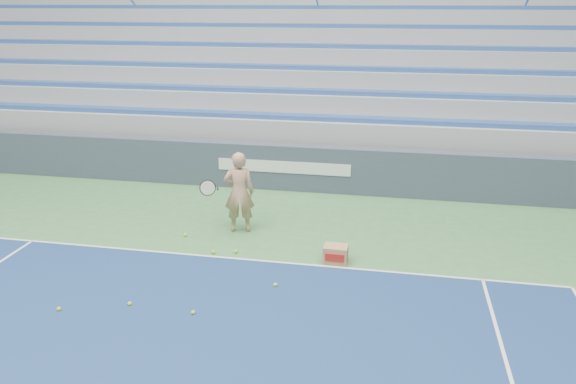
# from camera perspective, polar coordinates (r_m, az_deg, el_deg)

# --- Properties ---
(sponsor_barrier) EXTENTS (30.00, 0.32, 1.10)m
(sponsor_barrier) POSITION_cam_1_polar(r_m,az_deg,el_deg) (13.49, -0.32, 2.52)
(sponsor_barrier) COLOR #384356
(sponsor_barrier) RESTS_ON ground
(bleachers) EXTENTS (31.00, 9.15, 7.30)m
(bleachers) POSITION_cam_1_polar(r_m,az_deg,el_deg) (18.69, 3.18, 12.75)
(bleachers) COLOR #989BA0
(bleachers) RESTS_ON ground
(tennis_player) EXTENTS (0.94, 0.88, 1.62)m
(tennis_player) POSITION_cam_1_polar(r_m,az_deg,el_deg) (10.96, -5.02, -0.03)
(tennis_player) COLOR tan
(tennis_player) RESTS_ON ground
(ball_box) EXTENTS (0.42, 0.33, 0.31)m
(ball_box) POSITION_cam_1_polar(r_m,az_deg,el_deg) (9.89, 4.86, -6.30)
(ball_box) COLOR #AD7D53
(ball_box) RESTS_ON ground
(tennis_ball_0) EXTENTS (0.07, 0.07, 0.07)m
(tennis_ball_0) POSITION_cam_1_polar(r_m,az_deg,el_deg) (8.92, -15.80, -10.87)
(tennis_ball_0) COLOR #C9D72C
(tennis_ball_0) RESTS_ON ground
(tennis_ball_1) EXTENTS (0.07, 0.07, 0.07)m
(tennis_ball_1) POSITION_cam_1_polar(r_m,az_deg,el_deg) (9.12, -1.28, -9.41)
(tennis_ball_1) COLOR #C9D72C
(tennis_ball_1) RESTS_ON ground
(tennis_ball_2) EXTENTS (0.07, 0.07, 0.07)m
(tennis_ball_2) POSITION_cam_1_polar(r_m,az_deg,el_deg) (9.12, -22.26, -10.95)
(tennis_ball_2) COLOR #C9D72C
(tennis_ball_2) RESTS_ON ground
(tennis_ball_3) EXTENTS (0.07, 0.07, 0.07)m
(tennis_ball_3) POSITION_cam_1_polar(r_m,az_deg,el_deg) (8.50, -9.62, -11.99)
(tennis_ball_3) COLOR #C9D72C
(tennis_ball_3) RESTS_ON ground
(tennis_ball_4) EXTENTS (0.07, 0.07, 0.07)m
(tennis_ball_4) POSITION_cam_1_polar(r_m,az_deg,el_deg) (10.29, -5.34, -6.04)
(tennis_ball_4) COLOR #C9D72C
(tennis_ball_4) RESTS_ON ground
(tennis_ball_5) EXTENTS (0.07, 0.07, 0.07)m
(tennis_ball_5) POSITION_cam_1_polar(r_m,az_deg,el_deg) (10.31, -7.59, -6.08)
(tennis_ball_5) COLOR #C9D72C
(tennis_ball_5) RESTS_ON ground
(tennis_ball_6) EXTENTS (0.07, 0.07, 0.07)m
(tennis_ball_6) POSITION_cam_1_polar(r_m,az_deg,el_deg) (11.12, -10.40, -4.29)
(tennis_ball_6) COLOR #C9D72C
(tennis_ball_6) RESTS_ON ground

